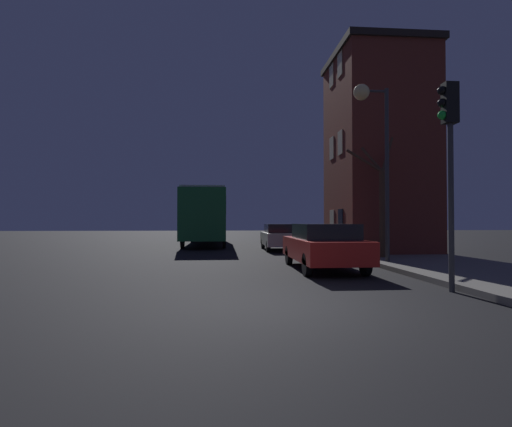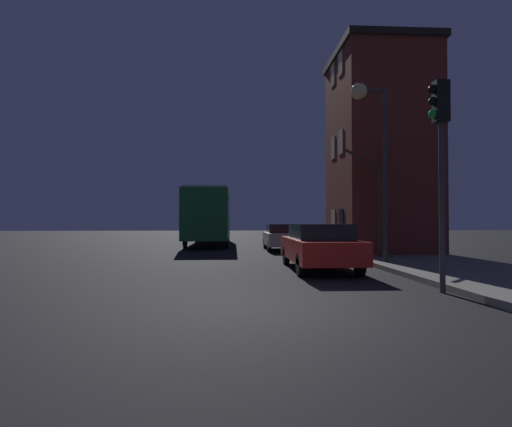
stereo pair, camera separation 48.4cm
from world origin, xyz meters
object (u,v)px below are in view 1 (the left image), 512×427
Objects in this scene: streetlamp at (372,125)px; car_near_lane at (323,245)px; bare_tree at (381,199)px; car_mid_lane at (280,237)px; bus at (206,213)px; traffic_light at (449,142)px.

car_near_lane is (-1.98, -0.95, -4.12)m from streetlamp.
car_mid_lane is (-3.15, 5.95, -1.68)m from bare_tree.
streetlamp is 0.58× the size of bus.
traffic_light is at bearing -81.38° from car_mid_lane.
streetlamp is at bearing 25.65° from car_near_lane.
car_mid_lane is (-1.93, 12.73, -2.55)m from traffic_light.
bare_tree is 4.30m from car_near_lane.
car_mid_lane is at bearing 91.11° from car_near_lane.
bare_tree is at bearing 41.43° from car_near_lane.
streetlamp reaches higher than traffic_light.
car_near_lane is 8.58m from car_mid_lane.
bare_tree is 13.48m from bus.
traffic_light is at bearing -66.96° from car_near_lane.
traffic_light reaches higher than car_near_lane.
streetlamp reaches higher than car_mid_lane.
bus is (-6.28, 13.02, -2.81)m from streetlamp.
car_near_lane is (-2.98, -2.63, -1.63)m from bare_tree.
streetlamp is 1.30× the size of car_near_lane.
car_near_lane reaches higher than car_mid_lane.
streetlamp is at bearing -74.26° from car_mid_lane.
bus is at bearing 127.46° from car_mid_lane.
bus is at bearing 108.49° from traffic_light.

